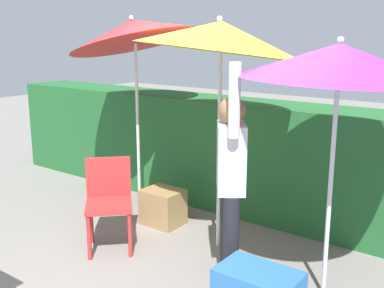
{
  "coord_description": "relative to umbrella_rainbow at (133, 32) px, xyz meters",
  "views": [
    {
      "loc": [
        2.48,
        -3.02,
        2.08
      ],
      "look_at": [
        0.0,
        0.3,
        1.1
      ],
      "focal_mm": 43.67,
      "sensor_mm": 36.0,
      "label": 1
    }
  ],
  "objects": [
    {
      "name": "ground_plane",
      "position": [
        1.27,
        -0.9,
        -2.1
      ],
      "size": [
        24.0,
        24.0,
        0.0
      ],
      "primitive_type": "plane",
      "color": "gray"
    },
    {
      "name": "hedge_row",
      "position": [
        1.27,
        0.77,
        -1.44
      ],
      "size": [
        8.0,
        0.7,
        1.32
      ],
      "primitive_type": "cube",
      "color": "#23602D",
      "rests_on": "ground_plane"
    },
    {
      "name": "umbrella_rainbow",
      "position": [
        0.0,
        0.0,
        0.0
      ],
      "size": [
        1.53,
        1.51,
        2.43
      ],
      "color": "silver",
      "rests_on": "ground_plane"
    },
    {
      "name": "umbrella_orange",
      "position": [
        1.35,
        -0.28,
        -0.05
      ],
      "size": [
        1.61,
        1.6,
        2.34
      ],
      "color": "silver",
      "rests_on": "ground_plane"
    },
    {
      "name": "umbrella_yellow",
      "position": [
        2.55,
        -0.52,
        -0.22
      ],
      "size": [
        1.5,
        1.5,
        2.06
      ],
      "color": "silver",
      "rests_on": "ground_plane"
    },
    {
      "name": "person_vendor",
      "position": [
        1.82,
        -0.8,
        -1.17
      ],
      "size": [
        0.39,
        0.5,
        1.88
      ],
      "color": "black",
      "rests_on": "ground_plane"
    },
    {
      "name": "chair_plastic",
      "position": [
        0.51,
        -0.94,
        -1.59
      ],
      "size": [
        0.62,
        0.62,
        0.89
      ],
      "color": "#B72D2D",
      "rests_on": "ground_plane"
    },
    {
      "name": "crate_cardboard",
      "position": [
        0.56,
        -0.19,
        -1.9
      ],
      "size": [
        0.43,
        0.35,
        0.4
      ],
      "primitive_type": "cube",
      "color": "#9E7A4C",
      "rests_on": "ground_plane"
    }
  ]
}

